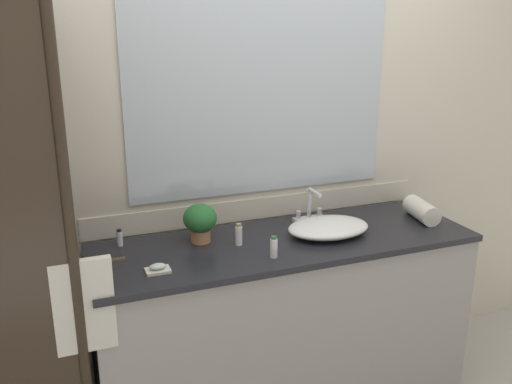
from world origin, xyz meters
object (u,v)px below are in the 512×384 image
amenity_bottle_lotion (274,247)px  soap_dish (158,269)px  rolled_towel_near_edge (421,210)px  sink_basin (328,227)px  amenity_bottle_conditioner (120,238)px  potted_plant (200,220)px  amenity_bottle_shampoo (239,235)px  faucet (310,210)px

amenity_bottle_lotion → soap_dish: bearing=175.7°
rolled_towel_near_edge → sink_basin: bearing=-178.8°
sink_basin → amenity_bottle_conditioner: (-0.95, 0.22, 0.00)m
sink_basin → rolled_towel_near_edge: 0.54m
potted_plant → rolled_towel_near_edge: potted_plant is taller
potted_plant → rolled_towel_near_edge: size_ratio=0.80×
potted_plant → amenity_bottle_lotion: (0.25, -0.29, -0.06)m
amenity_bottle_shampoo → amenity_bottle_lotion: 0.21m
amenity_bottle_conditioner → amenity_bottle_lotion: bearing=-31.6°
potted_plant → rolled_towel_near_edge: 1.15m
potted_plant → amenity_bottle_conditioner: 0.37m
sink_basin → potted_plant: 0.61m
sink_basin → potted_plant: bearing=167.5°
faucet → potted_plant: size_ratio=0.97×
faucet → amenity_bottle_shampoo: size_ratio=1.71×
amenity_bottle_shampoo → amenity_bottle_lotion: size_ratio=1.06×
soap_dish → rolled_towel_near_edge: rolled_towel_near_edge is taller
faucet → rolled_towel_near_edge: bearing=-19.1°
potted_plant → amenity_bottle_shampoo: 0.19m
amenity_bottle_conditioner → amenity_bottle_shampoo: size_ratio=0.77×
faucet → amenity_bottle_conditioner: size_ratio=2.22×
sink_basin → amenity_bottle_lotion: (-0.35, -0.16, 0.01)m
potted_plant → soap_dish: size_ratio=1.82×
amenity_bottle_lotion → sink_basin: bearing=24.0°
amenity_bottle_shampoo → rolled_towel_near_edge: 0.99m
sink_basin → amenity_bottle_lotion: amenity_bottle_lotion is taller
faucet → amenity_bottle_lotion: size_ratio=1.81×
potted_plant → sink_basin: bearing=-12.5°
soap_dish → amenity_bottle_lotion: size_ratio=1.03×
soap_dish → amenity_bottle_conditioner: (-0.11, 0.33, 0.02)m
amenity_bottle_shampoo → amenity_bottle_conditioner: bearing=160.1°
sink_basin → amenity_bottle_lotion: 0.38m
soap_dish → amenity_bottle_shampoo: size_ratio=0.97×
faucet → amenity_bottle_conditioner: 0.95m
sink_basin → rolled_towel_near_edge: size_ratio=1.76×
faucet → amenity_bottle_conditioner: faucet is taller
faucet → amenity_bottle_conditioner: bearing=179.0°
faucet → amenity_bottle_shampoo: faucet is taller
sink_basin → amenity_bottle_conditioner: size_ratio=5.06×
soap_dish → rolled_towel_near_edge: 1.39m
soap_dish → amenity_bottle_lotion: 0.50m
amenity_bottle_lotion → rolled_towel_near_edge: bearing=10.6°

